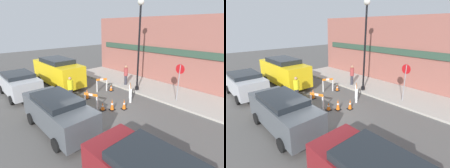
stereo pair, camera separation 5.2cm
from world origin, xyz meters
The scene contains 18 objects.
ground_plane centered at (0.00, 0.00, 0.00)m, with size 60.00×60.00×0.00m, color #565451.
sidewalk_slab centered at (0.00, 6.28, 0.06)m, with size 18.00×3.56×0.12m.
storefront_facade centered at (0.00, 8.14, 2.75)m, with size 18.00×0.22×5.50m.
streetlamp_post centered at (-1.06, 4.95, 4.13)m, with size 0.44×0.44×6.34m.
stop_sign centered at (1.97, 5.31, 1.72)m, with size 0.60×0.09×2.39m.
barricade_0 centered at (-1.07, 0.66, 0.53)m, with size 0.87×0.49×0.97m.
barricade_1 centered at (-0.27, 3.29, 0.60)m, with size 0.69×0.71×1.10m.
barricade_2 centered at (-2.83, 2.95, 0.55)m, with size 0.47×0.79×1.03m.
traffic_cone_0 centered at (-2.47, 3.57, 0.22)m, with size 0.30×0.30×0.47m.
traffic_cone_1 centered at (-2.46, 1.35, 0.34)m, with size 0.30×0.30×0.70m.
traffic_cone_2 centered at (-0.05, 1.44, 0.33)m, with size 0.30×0.30×0.69m.
traffic_cone_3 centered at (-0.39, 1.00, 0.23)m, with size 0.30×0.30×0.48m.
traffic_cone_4 centered at (0.36, 2.04, 0.31)m, with size 0.30×0.30×0.63m.
person_worker centered at (-3.03, 0.44, 0.85)m, with size 0.53×0.53×1.61m.
person_pedestrian centered at (-2.50, 5.23, 0.99)m, with size 0.32×0.32×1.61m.
parked_car_0 centered at (-6.22, -1.81, 0.95)m, with size 4.22×2.02×1.67m.
parked_car_1 centered at (-0.29, -1.81, 0.97)m, with size 4.51×1.85×1.72m.
work_van centered at (-6.49, 1.30, 1.24)m, with size 5.45×2.10×2.26m.
Camera 2 is at (6.85, -4.89, 4.77)m, focal length 28.00 mm.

